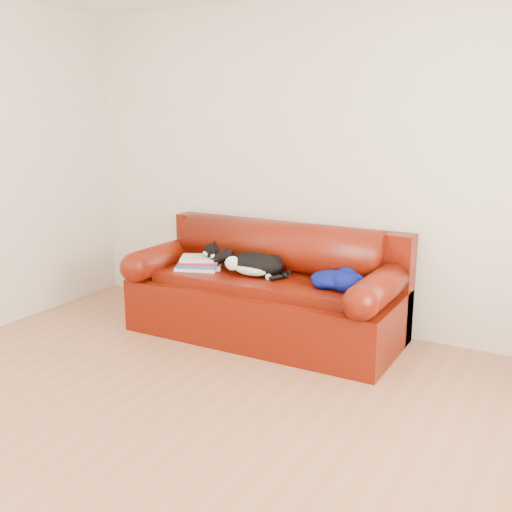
{
  "coord_description": "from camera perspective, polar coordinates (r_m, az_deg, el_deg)",
  "views": [
    {
      "loc": [
        1.9,
        -2.45,
        1.72
      ],
      "look_at": [
        -0.23,
        1.35,
        0.68
      ],
      "focal_mm": 42.0,
      "sensor_mm": 36.0,
      "label": 1
    }
  ],
  "objects": [
    {
      "name": "cat",
      "position": [
        4.6,
        -0.2,
        -0.84
      ],
      "size": [
        0.64,
        0.36,
        0.23
      ],
      "rotation": [
        0.0,
        0.0,
        0.31
      ],
      "color": "black",
      "rests_on": "sofa_base"
    },
    {
      "name": "blanket",
      "position": [
        4.36,
        7.67,
        -2.18
      ],
      "size": [
        0.45,
        0.43,
        0.13
      ],
      "rotation": [
        0.0,
        0.0,
        -0.25
      ],
      "color": "#02144B",
      "rests_on": "sofa_base"
    },
    {
      "name": "sofa_base",
      "position": [
        4.72,
        0.86,
        -4.88
      ],
      "size": [
        2.1,
        0.9,
        0.5
      ],
      "color": "#3A0802",
      "rests_on": "ground"
    },
    {
      "name": "book_stack",
      "position": [
        4.84,
        -5.43,
        -0.65
      ],
      "size": [
        0.39,
        0.35,
        0.1
      ],
      "rotation": [
        0.0,
        0.0,
        0.42
      ],
      "color": "silver",
      "rests_on": "sofa_base"
    },
    {
      "name": "ground",
      "position": [
        3.55,
        -7.72,
        -15.74
      ],
      "size": [
        4.5,
        4.5,
        0.0
      ],
      "primitive_type": "plane",
      "color": "#97623C",
      "rests_on": "ground"
    },
    {
      "name": "sofa_back",
      "position": [
        4.84,
        2.24,
        -0.67
      ],
      "size": [
        2.1,
        1.01,
        0.88
      ],
      "color": "#3A0802",
      "rests_on": "ground"
    },
    {
      "name": "room_shell",
      "position": [
        3.04,
        -6.62,
        12.31
      ],
      "size": [
        4.52,
        4.02,
        2.61
      ],
      "color": "beige",
      "rests_on": "ground"
    }
  ]
}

